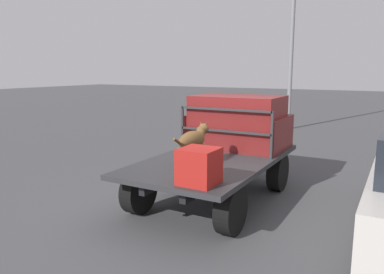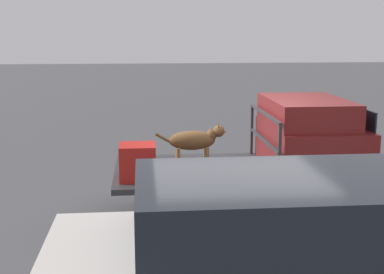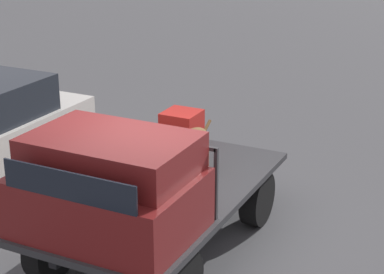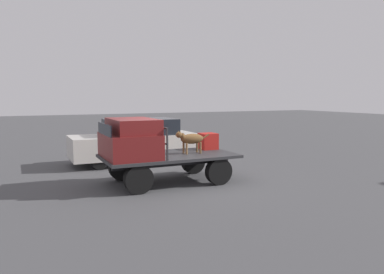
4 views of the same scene
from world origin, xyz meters
name	(u,v)px [view 2 (image 2 of 4)]	position (x,y,z in m)	size (l,w,h in m)	color
ground_plane	(237,218)	(0.00, 0.00, 0.00)	(80.00, 80.00, 0.00)	#474749
flatbed_truck	(237,182)	(0.00, 0.00, 0.58)	(3.68, 1.96, 0.80)	black
truck_cab	(310,135)	(1.10, 0.00, 1.29)	(1.32, 1.84, 1.04)	maroon
truck_headboard	(264,131)	(0.40, 0.00, 1.35)	(0.04, 1.84, 0.84)	#2D2D30
dog	(196,140)	(-0.63, 0.08, 1.22)	(1.08, 0.29, 0.68)	brown
cargo_crate	(138,162)	(-1.49, -0.49, 1.04)	(0.49, 0.49, 0.49)	#AD1E19
parked_sedan	(298,264)	(-0.08, -3.41, 0.81)	(4.54, 1.75, 1.60)	black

